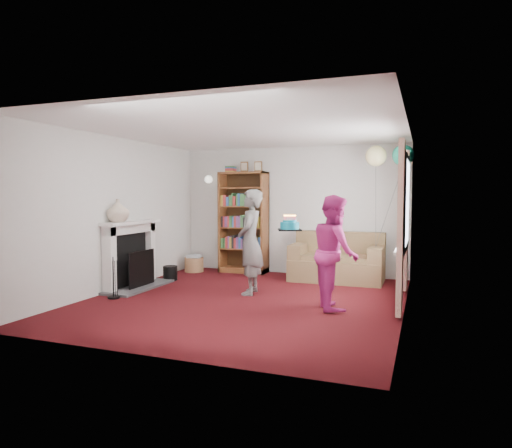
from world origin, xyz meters
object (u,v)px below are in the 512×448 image
at_px(person_striped, 250,242).
at_px(birthday_cake, 290,226).
at_px(sofa, 337,262).
at_px(person_magenta, 335,252).
at_px(bookcase, 244,223).

bearing_deg(person_striped, birthday_cake, 55.31).
relative_size(sofa, birthday_cake, 5.02).
distance_m(person_magenta, birthday_cake, 0.77).
height_order(bookcase, sofa, bookcase).
bearing_deg(sofa, person_magenta, -80.82).
relative_size(sofa, person_striped, 1.00).
relative_size(person_striped, birthday_cake, 5.02).
height_order(sofa, person_striped, person_striped).
distance_m(bookcase, sofa, 2.06).
xyz_separation_m(person_magenta, birthday_cake, (-0.68, 0.11, 0.34)).
bearing_deg(person_magenta, person_striped, 50.77).
height_order(sofa, person_magenta, person_magenta).
bearing_deg(birthday_cake, person_magenta, -9.38).
xyz_separation_m(sofa, birthday_cake, (-0.34, -1.96, 0.79)).
bearing_deg(sofa, person_striped, -123.53).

